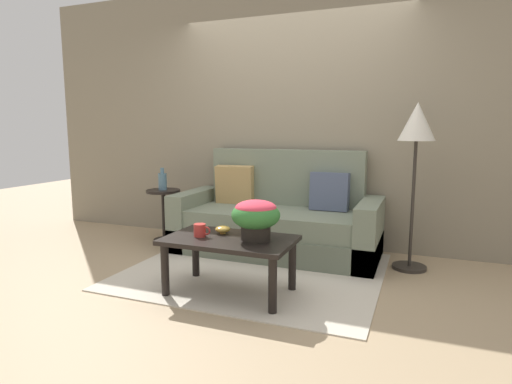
{
  "coord_description": "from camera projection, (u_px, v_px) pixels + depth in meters",
  "views": [
    {
      "loc": [
        1.38,
        -3.35,
        1.29
      ],
      "look_at": [
        0.0,
        0.14,
        0.73
      ],
      "focal_mm": 29.95,
      "sensor_mm": 36.0,
      "label": 1
    }
  ],
  "objects": [
    {
      "name": "side_table",
      "position": [
        164.0,
        206.0,
        4.88
      ],
      "size": [
        0.39,
        0.39,
        0.6
      ],
      "color": "black",
      "rests_on": "ground"
    },
    {
      "name": "ground_plane",
      "position": [
        250.0,
        276.0,
        3.78
      ],
      "size": [
        14.0,
        14.0,
        0.0
      ],
      "primitive_type": "plane",
      "color": "tan"
    },
    {
      "name": "coffee_mug",
      "position": [
        200.0,
        230.0,
        3.35
      ],
      "size": [
        0.14,
        0.09,
        0.1
      ],
      "color": "red",
      "rests_on": "coffee_table"
    },
    {
      "name": "couch",
      "position": [
        277.0,
        222.0,
        4.46
      ],
      "size": [
        2.09,
        0.88,
        1.06
      ],
      "color": "#626B59",
      "rests_on": "ground"
    },
    {
      "name": "area_rug",
      "position": [
        255.0,
        271.0,
        3.89
      ],
      "size": [
        2.23,
        1.91,
        0.01
      ],
      "primitive_type": "cube",
      "color": "beige",
      "rests_on": "ground"
    },
    {
      "name": "snack_bowl",
      "position": [
        223.0,
        229.0,
        3.44
      ],
      "size": [
        0.12,
        0.12,
        0.06
      ],
      "color": "gold",
      "rests_on": "coffee_table"
    },
    {
      "name": "potted_plant",
      "position": [
        256.0,
        215.0,
        3.24
      ],
      "size": [
        0.37,
        0.37,
        0.31
      ],
      "color": "black",
      "rests_on": "coffee_table"
    },
    {
      "name": "floor_lamp",
      "position": [
        416.0,
        135.0,
        3.78
      ],
      "size": [
        0.32,
        0.32,
        1.52
      ],
      "color": "#2D2823",
      "rests_on": "ground"
    },
    {
      "name": "table_vase",
      "position": [
        163.0,
        181.0,
        4.83
      ],
      "size": [
        0.1,
        0.1,
        0.25
      ],
      "color": "slate",
      "rests_on": "side_table"
    },
    {
      "name": "wall_back",
      "position": [
        293.0,
        115.0,
        4.72
      ],
      "size": [
        6.4,
        0.12,
        2.87
      ],
      "primitive_type": "cube",
      "color": "gray",
      "rests_on": "ground"
    },
    {
      "name": "coffee_table",
      "position": [
        230.0,
        247.0,
        3.32
      ],
      "size": [
        1.0,
        0.6,
        0.45
      ],
      "color": "black",
      "rests_on": "ground"
    }
  ]
}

